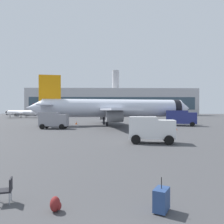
% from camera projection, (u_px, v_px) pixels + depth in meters
% --- Properties ---
extents(airplane_at_gate, '(35.74, 32.36, 10.50)m').
position_uv_depth(airplane_at_gate, '(113.00, 108.00, 48.51)').
color(airplane_at_gate, silver).
rests_on(airplane_at_gate, ground).
extents(airplane_taxiing, '(19.40, 17.86, 6.08)m').
position_uv_depth(airplane_taxiing, '(22.00, 113.00, 97.92)').
color(airplane_taxiing, white).
rests_on(airplane_taxiing, ground).
extents(service_truck, '(4.97, 2.87, 2.90)m').
position_uv_depth(service_truck, '(54.00, 120.00, 39.20)').
color(service_truck, gray).
rests_on(service_truck, ground).
extents(fuel_truck, '(6.46, 4.32, 3.20)m').
position_uv_depth(fuel_truck, '(181.00, 117.00, 46.40)').
color(fuel_truck, navy).
rests_on(fuel_truck, ground).
extents(cargo_van, '(4.66, 2.92, 2.60)m').
position_uv_depth(cargo_van, '(151.00, 128.00, 22.18)').
color(cargo_van, white).
rests_on(cargo_van, ground).
extents(safety_cone_near, '(0.44, 0.44, 0.64)m').
position_uv_depth(safety_cone_near, '(176.00, 128.00, 37.05)').
color(safety_cone_near, '#F2590C').
rests_on(safety_cone_near, ground).
extents(safety_cone_mid, '(0.44, 0.44, 0.75)m').
position_uv_depth(safety_cone_mid, '(76.00, 123.00, 51.70)').
color(safety_cone_mid, '#F2590C').
rests_on(safety_cone_mid, ground).
extents(rolling_suitcase, '(0.66, 0.75, 1.10)m').
position_uv_depth(rolling_suitcase, '(161.00, 199.00, 7.16)').
color(rolling_suitcase, navy).
rests_on(rolling_suitcase, ground).
extents(traveller_backpack, '(0.36, 0.40, 0.48)m').
position_uv_depth(traveller_backpack, '(56.00, 204.00, 7.17)').
color(traveller_backpack, maroon).
rests_on(traveller_backpack, ground).
extents(gate_chair, '(0.58, 0.58, 0.86)m').
position_uv_depth(gate_chair, '(7.00, 189.00, 7.82)').
color(gate_chair, black).
rests_on(gate_chair, ground).
extents(terminal_building, '(103.51, 19.31, 28.43)m').
position_uv_depth(terminal_building, '(112.00, 102.00, 142.50)').
color(terminal_building, '#B2B2B7').
rests_on(terminal_building, ground).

